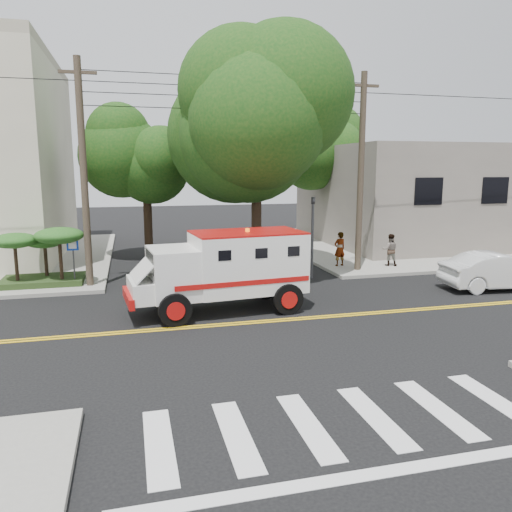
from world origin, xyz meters
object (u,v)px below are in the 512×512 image
object	(u,v)px
armored_truck	(226,267)
pedestrian_b	(390,250)
parked_sedan	(499,271)
pedestrian_a	(340,249)

from	to	relation	value
armored_truck	pedestrian_b	bearing A→B (deg)	23.95
parked_sedan	pedestrian_a	size ratio (longest dim) A/B	2.75
armored_truck	pedestrian_b	distance (m)	10.47
parked_sedan	pedestrian_b	size ratio (longest dim) A/B	2.94
parked_sedan	pedestrian_a	bearing A→B (deg)	45.55
armored_truck	pedestrian_a	size ratio (longest dim) A/B	3.72
pedestrian_a	pedestrian_b	xyz separation A→B (m)	(2.39, -0.56, -0.05)
parked_sedan	pedestrian_a	distance (m)	7.07
armored_truck	pedestrian_b	world-z (taller)	armored_truck
armored_truck	pedestrian_a	bearing A→B (deg)	34.86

